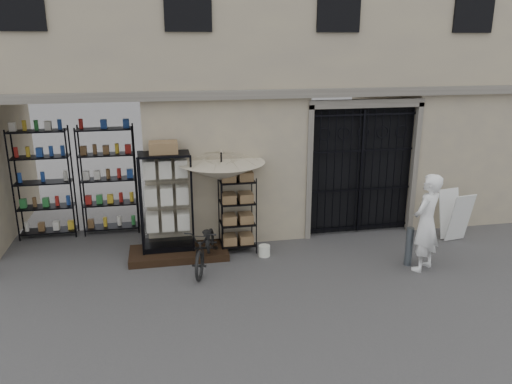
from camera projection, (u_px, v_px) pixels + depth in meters
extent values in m
plane|color=black|center=(312.00, 280.00, 9.32)|extent=(80.00, 80.00, 0.00)
cube|color=tan|center=(268.00, 31.00, 11.78)|extent=(14.00, 4.00, 9.00)
cube|color=black|center=(74.00, 176.00, 10.69)|extent=(3.00, 1.70, 3.00)
cube|color=black|center=(77.00, 182.00, 11.22)|extent=(2.70, 0.50, 2.50)
cube|color=black|center=(358.00, 169.00, 11.35)|extent=(2.50, 0.06, 3.00)
cube|color=black|center=(361.00, 172.00, 11.22)|extent=(0.05, 0.05, 2.80)
cube|color=black|center=(179.00, 253.00, 10.31)|extent=(2.00, 0.90, 0.15)
cube|color=black|center=(169.00, 245.00, 10.42)|extent=(1.12, 0.82, 0.11)
cube|color=silver|center=(170.00, 206.00, 9.87)|extent=(0.92, 0.22, 1.88)
cube|color=silver|center=(167.00, 207.00, 10.17)|extent=(0.93, 0.62, 1.57)
cube|color=olive|center=(163.00, 150.00, 9.83)|extent=(0.64, 0.54, 0.22)
cube|color=black|center=(237.00, 214.00, 10.43)|extent=(0.85, 0.73, 1.64)
cube|color=olive|center=(237.00, 216.00, 10.44)|extent=(0.72, 0.60, 1.23)
cylinder|color=black|center=(222.00, 202.00, 10.39)|extent=(0.04, 0.04, 2.12)
imported|color=#BAAC8E|center=(221.00, 166.00, 10.16)|extent=(1.86, 1.88, 1.43)
cylinder|color=silver|center=(264.00, 251.00, 10.33)|extent=(0.26, 0.26, 0.23)
imported|color=black|center=(206.00, 267.00, 9.85)|extent=(0.83, 1.03, 1.72)
cylinder|color=slate|center=(409.00, 247.00, 9.84)|extent=(0.17, 0.17, 0.79)
imported|color=white|center=(421.00, 269.00, 9.78)|extent=(1.65, 1.99, 0.46)
cube|color=silver|center=(460.00, 218.00, 10.92)|extent=(0.55, 0.34, 1.10)
cube|color=silver|center=(449.00, 213.00, 11.23)|extent=(0.55, 0.34, 1.10)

